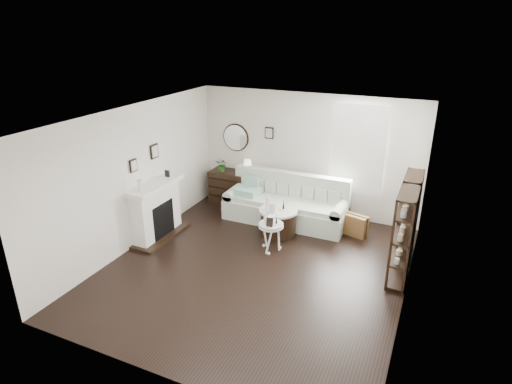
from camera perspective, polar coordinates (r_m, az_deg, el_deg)
The scene contains 18 objects.
room at distance 9.23m, azimuth 11.15°, elevation 5.78°, with size 5.50×5.50×5.50m.
fireplace at distance 8.77m, azimuth -13.12°, elevation -2.61°, with size 0.50×1.40×1.84m.
shelf_unit_far at distance 8.22m, azimuth 19.66°, elevation -3.08°, with size 0.30×0.80×1.60m.
shelf_unit_near at distance 7.40m, azimuth 18.95°, elevation -5.79°, with size 0.30×0.80×1.60m.
sofa at distance 9.35m, azimuth 4.05°, elevation -1.86°, with size 2.63×0.91×1.02m.
quilt at distance 9.44m, azimuth -1.09°, elevation 0.14°, with size 0.55×0.45×0.14m, color #23815B.
suitcase at distance 8.99m, azimuth 12.63°, elevation -4.20°, with size 0.66×0.22×0.44m, color brown.
dresser at distance 10.19m, azimuth -2.85°, elevation 0.58°, with size 1.18×0.51×0.79m.
table_lamp at distance 9.86m, azimuth -1.12°, elevation 3.35°, with size 0.22×0.22×0.35m, color silver, non-canonical shape.
potted_plant at distance 10.10m, azimuth -4.53°, elevation 3.65°, with size 0.28×0.25×0.31m, color #215718.
drum_table at distance 8.77m, azimuth 2.97°, elevation -3.95°, with size 0.79×0.79×0.55m.
pedestal_table at distance 8.03m, azimuth 2.02°, elevation -4.54°, with size 0.47×0.47×0.57m.
eiffel_drum at distance 8.63m, azimuth 3.69°, elevation -1.74°, with size 0.11×0.11×0.19m, color black, non-canonical shape.
bottle_drum at distance 8.58m, azimuth 1.59°, elevation -1.33°, with size 0.08×0.08×0.33m, color silver.
card_frame_drum at distance 8.47m, azimuth 2.18°, elevation -2.22°, with size 0.14×0.01×0.18m, color silver.
eiffel_ped at distance 7.97m, azimuth 2.73°, elevation -3.74°, with size 0.09×0.09×0.16m, color black, non-canonical shape.
flask_ped at distance 7.99m, azimuth 1.55°, elevation -3.17°, with size 0.15×0.15×0.28m, color silver, non-canonical shape.
card_frame_ped at distance 7.86m, azimuth 1.83°, elevation -4.05°, with size 0.13×0.01×0.17m, color black.
Camera 1 is at (2.69, -5.97, 4.09)m, focal length 30.00 mm.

